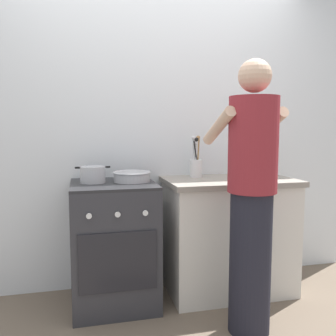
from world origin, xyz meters
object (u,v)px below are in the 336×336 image
pot (93,175)px  person (251,198)px  mixing_bowl (132,176)px  oil_bottle (258,165)px  stove_range (114,244)px  utensil_crock (196,164)px  spice_bottle (243,175)px

pot → person: bearing=-33.4°
person → mixing_bowl: bearing=137.4°
oil_bottle → stove_range: bearing=176.2°
pot → person: 1.13m
mixing_bowl → utensil_crock: utensil_crock is taller
pot → person: person is taller
mixing_bowl → spice_bottle: spice_bottle is taller
mixing_bowl → stove_range: bearing=-168.5°
stove_range → pot: bearing=163.7°
spice_bottle → oil_bottle: bearing=4.7°
utensil_crock → oil_bottle: (0.43, -0.23, 0.00)m
stove_range → person: size_ratio=0.53×
stove_range → utensil_crock: utensil_crock is taller
pot → person: size_ratio=0.15×
stove_range → pot: pot is taller
mixing_bowl → person: size_ratio=0.16×
pot → oil_bottle: size_ratio=0.98×
spice_bottle → person: (-0.18, -0.49, -0.08)m
pot → spice_bottle: 1.12m
mixing_bowl → utensil_crock: bearing=13.4°
pot → mixing_bowl: bearing=-2.5°
spice_bottle → oil_bottle: size_ratio=0.33×
stove_range → spice_bottle: 1.09m
oil_bottle → person: (-0.30, -0.50, -0.15)m
utensil_crock → oil_bottle: size_ratio=1.31×
stove_range → utensil_crock: bearing=13.0°
mixing_bowl → spice_bottle: size_ratio=3.38×
pot → utensil_crock: bearing=8.0°
pot → oil_bottle: (1.24, -0.11, 0.05)m
spice_bottle → pot: bearing=173.6°
stove_range → spice_bottle: spice_bottle is taller
oil_bottle → person: person is taller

